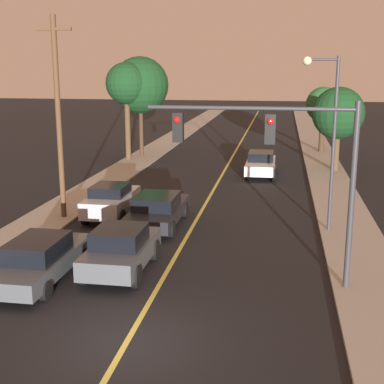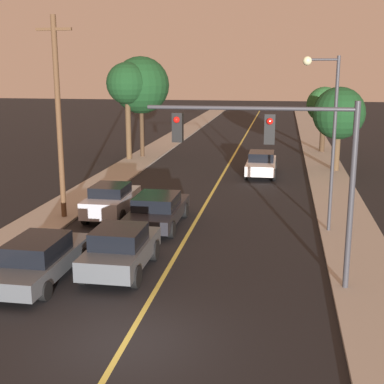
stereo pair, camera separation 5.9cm
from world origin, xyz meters
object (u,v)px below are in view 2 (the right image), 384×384
object	(u,v)px
car_far_oncoming	(261,163)
car_near_lane_front	(121,249)
utility_pole_left	(59,116)
streetlamp_right	(327,122)
tree_right_near	(339,114)
traffic_signal_mast	(281,152)
tree_left_far	(127,84)
tree_right_far	(324,105)
tree_left_near	(141,85)
car_near_lane_second	(158,210)
car_outer_lane_front	(40,259)
car_outer_lane_second	(111,200)

from	to	relation	value
car_far_oncoming	car_near_lane_front	bearing A→B (deg)	77.25
car_far_oncoming	utility_pole_left	size ratio (longest dim) A/B	0.53
streetlamp_right	tree_right_near	world-z (taller)	streetlamp_right
traffic_signal_mast	tree_left_far	size ratio (longest dim) A/B	0.90
utility_pole_left	tree_right_far	bearing A→B (deg)	59.28
tree_left_near	tree_right_near	size ratio (longest dim) A/B	1.37
utility_pole_left	car_near_lane_front	bearing A→B (deg)	-52.38
traffic_signal_mast	tree_right_far	size ratio (longest dim) A/B	1.22
car_near_lane_second	tree_right_far	xyz separation A→B (m)	(8.43, 22.21, 3.09)
tree_left_far	car_outer_lane_front	bearing A→B (deg)	-80.99
utility_pole_left	tree_left_far	xyz separation A→B (m)	(-1.48, 15.76, 0.86)
car_near_lane_front	tree_right_far	xyz separation A→B (m)	(8.43, 27.66, 3.02)
utility_pole_left	tree_left_far	size ratio (longest dim) A/B	1.26
car_far_oncoming	traffic_signal_mast	size ratio (longest dim) A/B	0.74
car_near_lane_second	streetlamp_right	world-z (taller)	streetlamp_right
car_near_lane_second	tree_right_far	world-z (taller)	tree_right_far
car_far_oncoming	tree_right_far	world-z (taller)	tree_right_far
traffic_signal_mast	tree_right_near	world-z (taller)	traffic_signal_mast
traffic_signal_mast	tree_left_far	distance (m)	24.70
car_outer_lane_front	utility_pole_left	size ratio (longest dim) A/B	0.55
utility_pole_left	tree_right_near	world-z (taller)	utility_pole_left
car_near_lane_second	tree_right_near	xyz separation A→B (m)	(8.81, 14.06, 3.11)
traffic_signal_mast	car_outer_lane_second	bearing A→B (deg)	138.61
car_far_oncoming	streetlamp_right	bearing A→B (deg)	104.35
tree_right_far	tree_left_far	bearing A→B (deg)	-157.32
tree_right_near	tree_right_far	bearing A→B (deg)	92.63
car_outer_lane_front	tree_right_near	distance (m)	23.67
car_near_lane_second	car_outer_lane_front	bearing A→B (deg)	-110.04
streetlamp_right	tree_left_near	distance (m)	21.15
car_near_lane_front	car_near_lane_second	bearing A→B (deg)	90.00
car_near_lane_second	utility_pole_left	bearing A→B (deg)	174.75
tree_left_far	car_near_lane_front	bearing A→B (deg)	-74.49
tree_right_near	tree_right_far	distance (m)	8.16
car_near_lane_front	tree_right_far	bearing A→B (deg)	73.04
tree_left_near	tree_right_far	distance (m)	14.64
car_far_oncoming	traffic_signal_mast	world-z (taller)	traffic_signal_mast
car_outer_lane_second	tree_left_far	size ratio (longest dim) A/B	0.56
utility_pole_left	tree_right_near	bearing A→B (deg)	45.68
car_outer_lane_second	traffic_signal_mast	size ratio (longest dim) A/B	0.62
car_near_lane_second	tree_left_near	distance (m)	18.85
car_near_lane_front	streetlamp_right	world-z (taller)	streetlamp_right
car_outer_lane_front	car_near_lane_second	bearing A→B (deg)	69.96
streetlamp_right	tree_right_near	size ratio (longest dim) A/B	1.31
streetlamp_right	tree_left_near	xyz separation A→B (m)	(-12.32, 17.18, 0.81)
tree_right_far	tree_left_near	bearing A→B (deg)	-160.94
tree_right_far	traffic_signal_mast	bearing A→B (deg)	-96.54
car_outer_lane_second	tree_left_far	distance (m)	16.38
car_near_lane_front	car_outer_lane_front	distance (m)	2.64
car_near_lane_front	car_outer_lane_second	size ratio (longest dim) A/B	1.03
car_near_lane_front	car_far_oncoming	size ratio (longest dim) A/B	0.87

